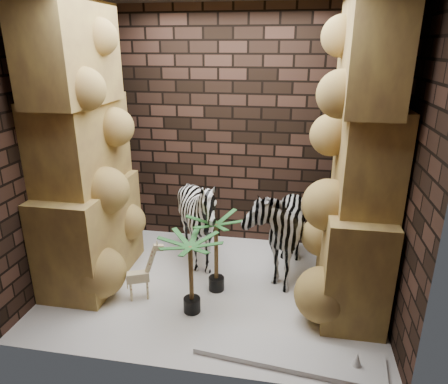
% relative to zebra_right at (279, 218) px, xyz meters
% --- Properties ---
extents(floor, '(3.50, 3.50, 0.00)m').
position_rel_zebra_right_xyz_m(floor, '(-0.66, -0.48, -0.67)').
color(floor, silver).
rests_on(floor, ground).
extents(wall_back, '(3.50, 0.00, 3.50)m').
position_rel_zebra_right_xyz_m(wall_back, '(-0.66, 0.77, 0.83)').
color(wall_back, black).
rests_on(wall_back, ground).
extents(wall_front, '(3.50, 0.00, 3.50)m').
position_rel_zebra_right_xyz_m(wall_front, '(-0.66, -1.73, 0.83)').
color(wall_front, black).
rests_on(wall_front, ground).
extents(wall_left, '(0.00, 3.00, 3.00)m').
position_rel_zebra_right_xyz_m(wall_left, '(-2.41, -0.48, 0.83)').
color(wall_left, black).
rests_on(wall_left, ground).
extents(wall_right, '(0.00, 3.00, 3.00)m').
position_rel_zebra_right_xyz_m(wall_right, '(1.09, -0.48, 0.83)').
color(wall_right, black).
rests_on(wall_right, ground).
extents(rock_pillar_left, '(0.68, 1.30, 3.00)m').
position_rel_zebra_right_xyz_m(rock_pillar_left, '(-2.06, -0.48, 0.83)').
color(rock_pillar_left, tan).
rests_on(rock_pillar_left, floor).
extents(rock_pillar_right, '(0.58, 1.25, 3.00)m').
position_rel_zebra_right_xyz_m(rock_pillar_right, '(0.76, -0.48, 0.83)').
color(rock_pillar_right, tan).
rests_on(rock_pillar_right, floor).
extents(zebra_right, '(0.70, 1.18, 1.34)m').
position_rel_zebra_right_xyz_m(zebra_right, '(0.00, 0.00, 0.00)').
color(zebra_right, white).
rests_on(zebra_right, floor).
extents(zebra_left, '(1.25, 1.41, 1.09)m').
position_rel_zebra_right_xyz_m(zebra_left, '(-0.92, -0.06, -0.13)').
color(zebra_left, white).
rests_on(zebra_left, floor).
extents(giraffe_toy, '(0.36, 0.24, 0.66)m').
position_rel_zebra_right_xyz_m(giraffe_toy, '(-1.39, -0.83, -0.34)').
color(giraffe_toy, beige).
rests_on(giraffe_toy, floor).
extents(palm_front, '(0.36, 0.36, 0.88)m').
position_rel_zebra_right_xyz_m(palm_front, '(-0.62, -0.53, -0.23)').
color(palm_front, '#24581F').
rests_on(palm_front, floor).
extents(palm_back, '(0.36, 0.36, 0.83)m').
position_rel_zebra_right_xyz_m(palm_back, '(-0.79, -0.95, -0.26)').
color(palm_back, '#24581F').
rests_on(palm_back, floor).
extents(surfboard, '(1.63, 0.56, 0.05)m').
position_rel_zebra_right_xyz_m(surfboard, '(0.19, -1.42, -0.65)').
color(surfboard, silver).
rests_on(surfboard, floor).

